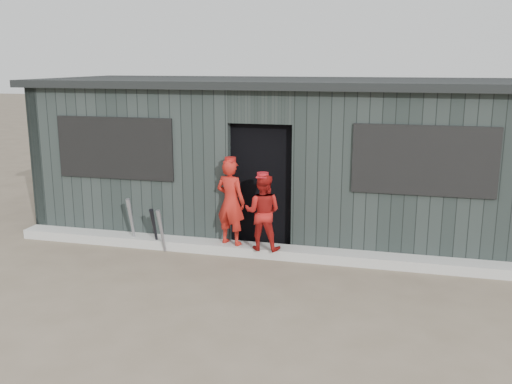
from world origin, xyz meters
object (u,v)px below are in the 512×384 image
(player_grey_back, at_px, (299,204))
(dugout, at_px, (280,155))
(bat_right, at_px, (155,229))
(bat_mid, at_px, (162,231))
(player_red_right, at_px, (263,212))
(player_red_left, at_px, (231,202))
(bat_left, at_px, (132,222))

(player_grey_back, distance_m, dugout, 1.33)
(bat_right, distance_m, player_grey_back, 2.32)
(bat_mid, distance_m, player_red_right, 1.63)
(player_red_right, xyz_separation_m, dugout, (-0.13, 1.82, 0.56))
(player_grey_back, bearing_deg, bat_right, 8.77)
(player_red_left, relative_size, player_red_right, 1.16)
(player_grey_back, bearing_deg, dugout, -74.49)
(bat_mid, bearing_deg, bat_left, 164.06)
(bat_mid, relative_size, dugout, 0.08)
(bat_left, bearing_deg, player_red_left, 3.31)
(bat_left, distance_m, player_grey_back, 2.69)
(player_red_left, bearing_deg, bat_right, 24.80)
(bat_mid, bearing_deg, player_red_right, 4.69)
(player_red_left, xyz_separation_m, player_grey_back, (0.95, 0.63, -0.13))
(dugout, bearing_deg, player_grey_back, -62.77)
(player_red_left, bearing_deg, dugout, -86.87)
(bat_mid, height_order, bat_right, same)
(bat_left, distance_m, player_red_right, 2.19)
(dugout, bearing_deg, bat_mid, -126.64)
(bat_left, distance_m, bat_right, 0.44)
(player_red_left, height_order, player_red_right, player_red_left)
(dugout, bearing_deg, bat_right, -130.79)
(bat_mid, relative_size, bat_right, 0.97)
(bat_mid, height_order, dugout, dugout)
(bat_mid, xyz_separation_m, dugout, (1.45, 1.95, 0.94))
(player_grey_back, height_order, dugout, dugout)
(bat_mid, xyz_separation_m, player_red_right, (1.58, 0.13, 0.38))
(bat_right, height_order, player_red_left, player_red_left)
(player_red_right, height_order, dugout, dugout)
(bat_left, bearing_deg, bat_right, -10.34)
(bat_right, distance_m, dugout, 2.63)
(player_red_right, distance_m, dugout, 1.91)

